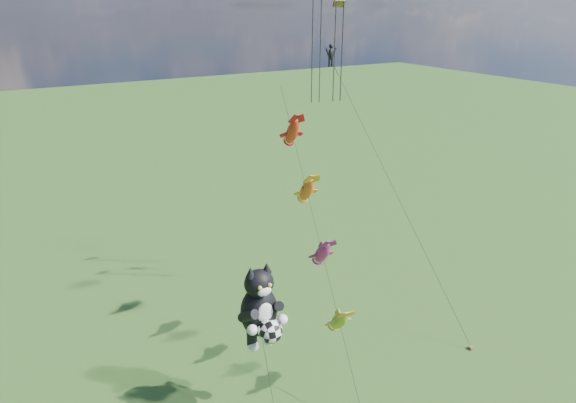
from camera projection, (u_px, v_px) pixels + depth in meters
cat_kite_rig at (261, 308)px, 28.82m from camera, size 2.66×4.21×10.35m
fish_windsock_rig at (315, 222)px, 33.01m from camera, size 3.20×15.72×18.73m
parafoil_rig at (333, 53)px, 38.60m from camera, size 4.61×17.10×25.53m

